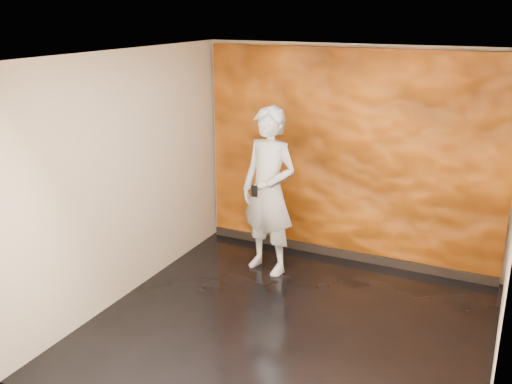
# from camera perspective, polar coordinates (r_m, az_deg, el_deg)

# --- Properties ---
(room) EXTENTS (4.02, 4.02, 2.81)m
(room) POSITION_cam_1_polar(r_m,az_deg,el_deg) (5.61, 3.59, -0.95)
(room) COLOR black
(room) RESTS_ON ground
(feature_wall) EXTENTS (3.90, 0.06, 2.75)m
(feature_wall) POSITION_cam_1_polar(r_m,az_deg,el_deg) (7.40, 9.31, 3.38)
(feature_wall) COLOR orange
(feature_wall) RESTS_ON ground
(baseboard) EXTENTS (3.90, 0.04, 0.12)m
(baseboard) POSITION_cam_1_polar(r_m,az_deg,el_deg) (7.80, 8.74, -6.11)
(baseboard) COLOR black
(baseboard) RESTS_ON ground
(man) EXTENTS (0.87, 0.67, 2.10)m
(man) POSITION_cam_1_polar(r_m,az_deg,el_deg) (7.03, 1.28, 0.06)
(man) COLOR #A9AFBA
(man) RESTS_ON ground
(phone) EXTENTS (0.08, 0.02, 0.14)m
(phone) POSITION_cam_1_polar(r_m,az_deg,el_deg) (6.77, -0.15, 0.08)
(phone) COLOR black
(phone) RESTS_ON man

